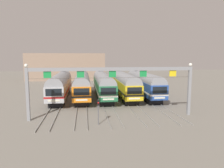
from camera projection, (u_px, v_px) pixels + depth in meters
name	position (u px, v px, depth m)	size (l,w,h in m)	color
ground_plane	(103.00, 97.00, 40.22)	(160.00, 160.00, 0.00)	gray
track_bed	(98.00, 85.00, 56.92)	(17.41, 70.00, 0.15)	gray
commuter_train_stainless	(61.00, 84.00, 38.84)	(2.88, 18.06, 5.05)	#B2B5BA
commuter_train_orange	(82.00, 84.00, 39.35)	(2.88, 18.06, 5.05)	orange
commuter_train_green	(103.00, 84.00, 39.87)	(2.88, 18.06, 5.05)	#236B42
commuter_train_yellow	(124.00, 83.00, 40.38)	(2.88, 18.06, 5.05)	gold
commuter_train_blue	(144.00, 83.00, 40.89)	(2.88, 18.06, 5.05)	#284C9E
catenary_gantry	(112.00, 77.00, 26.27)	(21.15, 0.44, 6.97)	gray
yard_signal_mast	(98.00, 107.00, 23.84)	(0.28, 0.35, 2.95)	#59595E
maintenance_building	(67.00, 66.00, 71.70)	(25.66, 10.00, 8.89)	gray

